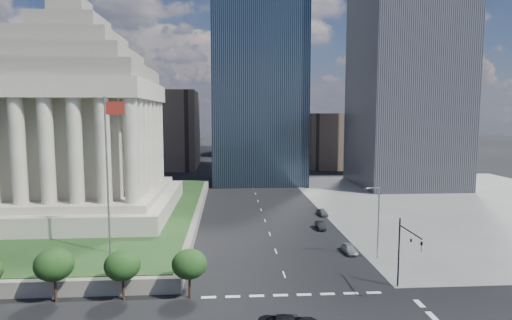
{
  "coord_description": "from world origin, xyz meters",
  "views": [
    {
      "loc": [
        -6.84,
        -30.45,
        19.62
      ],
      "look_at": [
        -3.91,
        13.53,
        14.92
      ],
      "focal_mm": 30.0,
      "sensor_mm": 36.0,
      "label": 1
    }
  ],
  "objects": [
    {
      "name": "ground",
      "position": [
        0.0,
        100.0,
        0.0
      ],
      "size": [
        500.0,
        500.0,
        0.0
      ],
      "primitive_type": "plane",
      "color": "black",
      "rests_on": "ground"
    },
    {
      "name": "sidewalk_ne",
      "position": [
        46.0,
        60.0,
        0.01
      ],
      "size": [
        68.0,
        90.0,
        0.03
      ],
      "primitive_type": "cube",
      "color": "slate",
      "rests_on": "ground"
    },
    {
      "name": "plaza_terrace",
      "position": [
        -45.0,
        50.0,
        0.9
      ],
      "size": [
        66.0,
        70.0,
        1.8
      ],
      "primitive_type": "cube",
      "color": "slate",
      "rests_on": "ground"
    },
    {
      "name": "plaza_lawn",
      "position": [
        -45.0,
        50.0,
        1.85
      ],
      "size": [
        64.0,
        68.0,
        0.1
      ],
      "primitive_type": "cube",
      "color": "#1E3B18",
      "rests_on": "plaza_terrace"
    },
    {
      "name": "war_memorial",
      "position": [
        -34.0,
        48.0,
        21.4
      ],
      "size": [
        34.0,
        34.0,
        39.0
      ],
      "primitive_type": null,
      "color": "gray",
      "rests_on": "plaza_lawn"
    },
    {
      "name": "flagpole",
      "position": [
        -21.83,
        24.0,
        13.11
      ],
      "size": [
        2.52,
        0.24,
        20.0
      ],
      "color": "slate",
      "rests_on": "plaza_lawn"
    },
    {
      "name": "midrise_glass",
      "position": [
        2.0,
        95.0,
        30.0
      ],
      "size": [
        26.0,
        26.0,
        60.0
      ],
      "primitive_type": "cube",
      "color": "black",
      "rests_on": "ground"
    },
    {
      "name": "highrise_ne",
      "position": [
        42.0,
        85.0,
        50.0
      ],
      "size": [
        26.0,
        28.0,
        100.0
      ],
      "primitive_type": "cube",
      "color": "black",
      "rests_on": "ground"
    },
    {
      "name": "building_filler_ne",
      "position": [
        32.0,
        130.0,
        10.0
      ],
      "size": [
        20.0,
        30.0,
        20.0
      ],
      "primitive_type": "cube",
      "color": "brown",
      "rests_on": "ground"
    },
    {
      "name": "building_filler_nw",
      "position": [
        -30.0,
        130.0,
        14.0
      ],
      "size": [
        24.0,
        30.0,
        28.0
      ],
      "primitive_type": "cube",
      "color": "brown",
      "rests_on": "ground"
    },
    {
      "name": "traffic_signal_ne",
      "position": [
        12.5,
        13.7,
        5.25
      ],
      "size": [
        0.3,
        5.74,
        8.0
      ],
      "color": "black",
      "rests_on": "ground"
    },
    {
      "name": "street_lamp_north",
      "position": [
        13.33,
        25.0,
        5.66
      ],
      "size": [
        2.13,
        0.22,
        10.0
      ],
      "color": "slate",
      "rests_on": "ground"
    },
    {
      "name": "parked_sedan_near",
      "position": [
        10.32,
        27.51,
        0.66
      ],
      "size": [
        3.97,
        1.77,
        1.33
      ],
      "primitive_type": "imported",
      "rotation": [
        0.0,
        0.0,
        0.05
      ],
      "color": "#93979B",
      "rests_on": "ground"
    },
    {
      "name": "parked_sedan_mid",
      "position": [
        9.0,
        40.5,
        0.63
      ],
      "size": [
        1.35,
        3.81,
        1.25
      ],
      "primitive_type": "imported",
      "rotation": [
        0.0,
        0.0,
        -0.0
      ],
      "color": "black",
      "rests_on": "ground"
    },
    {
      "name": "parked_sedan_far",
      "position": [
        11.5,
        50.23,
        0.64
      ],
      "size": [
        3.91,
        1.96,
        1.28
      ],
      "primitive_type": "imported",
      "rotation": [
        0.0,
        0.0,
        0.12
      ],
      "color": "#565A5E",
      "rests_on": "ground"
    }
  ]
}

